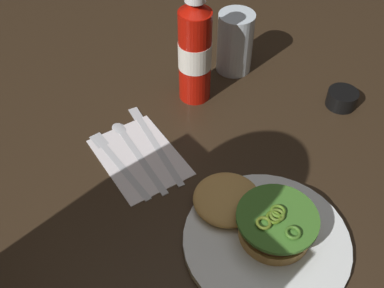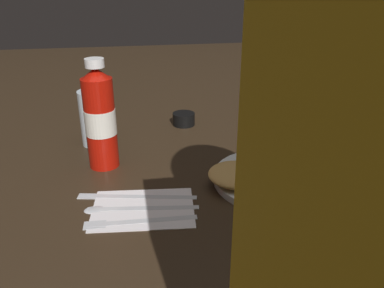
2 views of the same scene
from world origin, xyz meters
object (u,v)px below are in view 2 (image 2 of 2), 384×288
(condiment_cup, at_px, (184,119))
(burger_sandwich, at_px, (262,166))
(ketchup_bottle, at_px, (100,119))
(fork_utensil, at_px, (131,220))
(napkin, at_px, (143,208))
(spoon_utensil, at_px, (126,207))
(butter_knife, at_px, (129,195))
(water_glass, at_px, (96,118))
(dinner_plate, at_px, (277,179))

(condiment_cup, bearing_deg, burger_sandwich, 107.16)
(ketchup_bottle, height_order, fork_utensil, ketchup_bottle)
(napkin, relative_size, spoon_utensil, 0.88)
(napkin, relative_size, fork_utensil, 0.94)
(napkin, relative_size, butter_knife, 0.81)
(condiment_cup, bearing_deg, napkin, 71.33)
(ketchup_bottle, xyz_separation_m, spoon_utensil, (-0.04, 0.18, -0.10))
(napkin, bearing_deg, water_glass, -73.65)
(condiment_cup, relative_size, napkin, 0.34)
(ketchup_bottle, relative_size, water_glass, 1.75)
(condiment_cup, bearing_deg, spoon_utensil, 67.27)
(ketchup_bottle, height_order, spoon_utensil, ketchup_bottle)
(ketchup_bottle, bearing_deg, condiment_cup, -134.38)
(burger_sandwich, bearing_deg, condiment_cup, -72.84)
(napkin, bearing_deg, fork_utensil, 58.65)
(burger_sandwich, bearing_deg, water_glass, -37.27)
(condiment_cup, distance_m, napkin, 0.41)
(spoon_utensil, bearing_deg, water_glass, -78.81)
(water_glass, height_order, butter_knife, water_glass)
(condiment_cup, xyz_separation_m, fork_utensil, (0.15, 0.43, -0.01))
(burger_sandwich, height_order, ketchup_bottle, ketchup_bottle)
(butter_knife, bearing_deg, condiment_cup, -114.01)
(fork_utensil, bearing_deg, spoon_utensil, -79.87)
(dinner_plate, distance_m, napkin, 0.27)
(butter_knife, relative_size, spoon_utensil, 1.09)
(water_glass, height_order, condiment_cup, water_glass)
(water_glass, bearing_deg, spoon_utensil, 101.19)
(burger_sandwich, distance_m, butter_knife, 0.26)
(dinner_plate, distance_m, spoon_utensil, 0.30)
(napkin, bearing_deg, dinner_plate, -169.21)
(spoon_utensil, distance_m, fork_utensil, 0.04)
(dinner_plate, xyz_separation_m, spoon_utensil, (0.30, 0.05, -0.00))
(butter_knife, bearing_deg, burger_sandwich, -176.74)
(water_glass, xyz_separation_m, fork_utensil, (-0.07, 0.34, -0.06))
(napkin, height_order, butter_knife, butter_knife)
(dinner_plate, bearing_deg, water_glass, -35.57)
(water_glass, distance_m, fork_utensil, 0.35)
(burger_sandwich, relative_size, ketchup_bottle, 0.88)
(napkin, distance_m, butter_knife, 0.05)
(burger_sandwich, xyz_separation_m, condiment_cup, (0.10, -0.33, -0.02))
(ketchup_bottle, xyz_separation_m, water_glass, (0.02, -0.12, -0.04))
(napkin, bearing_deg, spoon_utensil, -7.83)
(water_glass, xyz_separation_m, spoon_utensil, (-0.06, 0.30, -0.06))
(burger_sandwich, xyz_separation_m, napkin, (0.23, 0.06, -0.03))
(dinner_plate, relative_size, spoon_utensil, 1.27)
(burger_sandwich, distance_m, condiment_cup, 0.35)
(water_glass, distance_m, spoon_utensil, 0.31)
(butter_knife, bearing_deg, water_glass, -75.70)
(water_glass, bearing_deg, condiment_cup, -158.74)
(spoon_utensil, height_order, fork_utensil, same)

